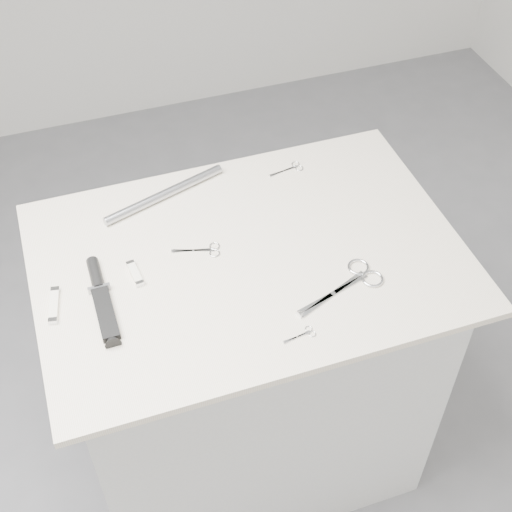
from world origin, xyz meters
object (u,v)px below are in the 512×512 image
object	(u,v)px
tiny_scissors	(303,335)
metal_rail	(165,194)
plinth	(250,370)
embroidery_scissors_a	(205,250)
pocket_knife_a	(54,305)
pocket_knife_b	(135,274)
large_shears	(354,280)
sheathed_knife	(101,295)
embroidery_scissors_b	(291,169)

from	to	relation	value
tiny_scissors	metal_rail	bearing A→B (deg)	99.94
plinth	embroidery_scissors_a	world-z (taller)	embroidery_scissors_a
pocket_knife_a	pocket_knife_b	distance (m)	0.19
pocket_knife_a	tiny_scissors	bearing A→B (deg)	-106.00
metal_rail	pocket_knife_b	bearing A→B (deg)	-118.14
large_shears	sheathed_knife	xyz separation A→B (m)	(-0.55, 0.14, 0.01)
large_shears	embroidery_scissors_a	world-z (taller)	large_shears
embroidery_scissors_a	metal_rail	size ratio (longest dim) A/B	0.34
embroidery_scissors_b	metal_rail	bearing A→B (deg)	170.21
embroidery_scissors_a	embroidery_scissors_b	distance (m)	0.37
embroidery_scissors_b	metal_rail	size ratio (longest dim) A/B	0.28
large_shears	metal_rail	bearing A→B (deg)	109.78
large_shears	embroidery_scissors_a	distance (m)	0.36
plinth	sheathed_knife	xyz separation A→B (m)	(-0.35, -0.02, 0.48)
embroidery_scissors_a	pocket_knife_a	world-z (taller)	pocket_knife_a
large_shears	pocket_knife_a	world-z (taller)	pocket_knife_a
embroidery_scissors_b	plinth	bearing A→B (deg)	-138.32
metal_rail	embroidery_scissors_b	bearing A→B (deg)	0.65
plinth	embroidery_scissors_a	size ratio (longest dim) A/B	7.88
tiny_scissors	plinth	bearing A→B (deg)	89.23
tiny_scissors	metal_rail	world-z (taller)	metal_rail
metal_rail	large_shears	bearing A→B (deg)	-50.87
pocket_knife_a	metal_rail	size ratio (longest dim) A/B	0.30
pocket_knife_a	large_shears	bearing A→B (deg)	-91.39
embroidery_scissors_a	metal_rail	bearing A→B (deg)	117.85
embroidery_scissors_a	metal_rail	xyz separation A→B (m)	(-0.04, 0.21, 0.01)
embroidery_scissors_a	tiny_scissors	size ratio (longest dim) A/B	1.54
sheathed_knife	pocket_knife_a	distance (m)	0.10
plinth	pocket_knife_b	xyz separation A→B (m)	(-0.27, 0.02, 0.47)
pocket_knife_b	embroidery_scissors_b	bearing A→B (deg)	-69.07
plinth	pocket_knife_b	bearing A→B (deg)	175.38
plinth	tiny_scissors	distance (m)	0.54
metal_rail	plinth	bearing A→B (deg)	-62.01
tiny_scissors	sheathed_knife	world-z (taller)	sheathed_knife
large_shears	embroidery_scissors_b	xyz separation A→B (m)	(0.00, 0.42, -0.00)
embroidery_scissors_b	pocket_knife_a	bearing A→B (deg)	-167.56
plinth	embroidery_scissors_b	world-z (taller)	embroidery_scissors_b
large_shears	pocket_knife_a	bearing A→B (deg)	148.39
metal_rail	sheathed_knife	bearing A→B (deg)	-127.20
metal_rail	pocket_knife_a	bearing A→B (deg)	-139.00
plinth	tiny_scissors	world-z (taller)	tiny_scissors
embroidery_scissors_b	sheathed_knife	xyz separation A→B (m)	(-0.56, -0.28, 0.01)
large_shears	metal_rail	distance (m)	0.54
sheathed_knife	pocket_knife_a	xyz separation A→B (m)	(-0.10, 0.01, -0.00)
metal_rail	embroidery_scissors_a	bearing A→B (deg)	-78.17
plinth	embroidery_scissors_b	xyz separation A→B (m)	(0.20, 0.26, 0.47)
embroidery_scissors_a	embroidery_scissors_b	world-z (taller)	same
pocket_knife_a	pocket_knife_b	size ratio (longest dim) A/B	1.30
embroidery_scissors_a	sheathed_knife	xyz separation A→B (m)	(-0.26, -0.07, 0.01)
pocket_knife_a	metal_rail	bearing A→B (deg)	-38.14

